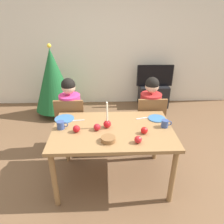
# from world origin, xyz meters

# --- Properties ---
(ground_plane) EXTENTS (7.68, 7.68, 0.00)m
(ground_plane) POSITION_xyz_m (0.00, 0.00, 0.00)
(ground_plane) COLOR brown
(back_wall) EXTENTS (6.40, 0.10, 2.60)m
(back_wall) POSITION_xyz_m (0.00, 2.60, 1.30)
(back_wall) COLOR beige
(back_wall) RESTS_ON ground
(dining_table) EXTENTS (1.40, 0.90, 0.75)m
(dining_table) POSITION_xyz_m (0.00, 0.00, 0.67)
(dining_table) COLOR olive
(dining_table) RESTS_ON ground
(chair_left) EXTENTS (0.40, 0.40, 0.90)m
(chair_left) POSITION_xyz_m (-0.58, 0.61, 0.51)
(chair_left) COLOR brown
(chair_left) RESTS_ON ground
(chair_right) EXTENTS (0.40, 0.40, 0.90)m
(chair_right) POSITION_xyz_m (0.57, 0.61, 0.51)
(chair_right) COLOR brown
(chair_right) RESTS_ON ground
(person_left_child) EXTENTS (0.30, 0.30, 1.17)m
(person_left_child) POSITION_xyz_m (-0.58, 0.64, 0.57)
(person_left_child) COLOR #33384C
(person_left_child) RESTS_ON ground
(person_right_child) EXTENTS (0.30, 0.30, 1.17)m
(person_right_child) POSITION_xyz_m (0.57, 0.64, 0.57)
(person_right_child) COLOR #33384C
(person_right_child) RESTS_ON ground
(tv_stand) EXTENTS (0.64, 0.40, 0.48)m
(tv_stand) POSITION_xyz_m (1.02, 2.30, 0.24)
(tv_stand) COLOR black
(tv_stand) RESTS_ON ground
(tv) EXTENTS (0.79, 0.05, 0.46)m
(tv) POSITION_xyz_m (1.02, 2.30, 0.71)
(tv) COLOR black
(tv) RESTS_ON tv_stand
(christmas_tree) EXTENTS (0.82, 0.82, 1.44)m
(christmas_tree) POSITION_xyz_m (-1.10, 1.95, 0.75)
(christmas_tree) COLOR brown
(christmas_tree) RESTS_ON ground
(candle_centerpiece) EXTENTS (0.09, 0.09, 0.32)m
(candle_centerpiece) POSITION_xyz_m (-0.06, 0.03, 0.82)
(candle_centerpiece) COLOR red
(candle_centerpiece) RESTS_ON dining_table
(plate_left) EXTENTS (0.24, 0.24, 0.01)m
(plate_left) POSITION_xyz_m (-0.60, 0.26, 0.76)
(plate_left) COLOR teal
(plate_left) RESTS_ON dining_table
(plate_right) EXTENTS (0.21, 0.21, 0.01)m
(plate_right) POSITION_xyz_m (0.57, 0.23, 0.76)
(plate_right) COLOR teal
(plate_right) RESTS_ON dining_table
(mug_left) EXTENTS (0.13, 0.09, 0.09)m
(mug_left) POSITION_xyz_m (-0.60, 0.03, 0.80)
(mug_left) COLOR #33477F
(mug_left) RESTS_ON dining_table
(mug_right) EXTENTS (0.12, 0.08, 0.09)m
(mug_right) POSITION_xyz_m (0.62, 0.02, 0.79)
(mug_right) COLOR #33477F
(mug_right) RESTS_ON dining_table
(fork_left) EXTENTS (0.18, 0.03, 0.01)m
(fork_left) POSITION_xyz_m (-0.43, 0.21, 0.75)
(fork_left) COLOR silver
(fork_left) RESTS_ON dining_table
(fork_right) EXTENTS (0.18, 0.06, 0.01)m
(fork_right) POSITION_xyz_m (0.40, 0.24, 0.75)
(fork_right) COLOR silver
(fork_right) RESTS_ON dining_table
(bowl_walnuts) EXTENTS (0.15, 0.15, 0.05)m
(bowl_walnuts) POSITION_xyz_m (-0.06, -0.26, 0.78)
(bowl_walnuts) COLOR brown
(bowl_walnuts) RESTS_ON dining_table
(apple_near_candle) EXTENTS (0.08, 0.08, 0.08)m
(apple_near_candle) POSITION_xyz_m (0.35, -0.12, 0.79)
(apple_near_candle) COLOR red
(apple_near_candle) RESTS_ON dining_table
(apple_by_left_plate) EXTENTS (0.08, 0.08, 0.08)m
(apple_by_left_plate) POSITION_xyz_m (-0.41, -0.06, 0.79)
(apple_by_left_plate) COLOR #B21319
(apple_by_left_plate) RESTS_ON dining_table
(apple_by_right_mug) EXTENTS (0.08, 0.08, 0.08)m
(apple_by_right_mug) POSITION_xyz_m (-0.18, -0.02, 0.79)
(apple_by_right_mug) COLOR red
(apple_by_right_mug) RESTS_ON dining_table
(apple_far_edge) EXTENTS (0.08, 0.08, 0.08)m
(apple_far_edge) POSITION_xyz_m (0.25, -0.30, 0.79)
(apple_far_edge) COLOR red
(apple_far_edge) RESTS_ON dining_table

